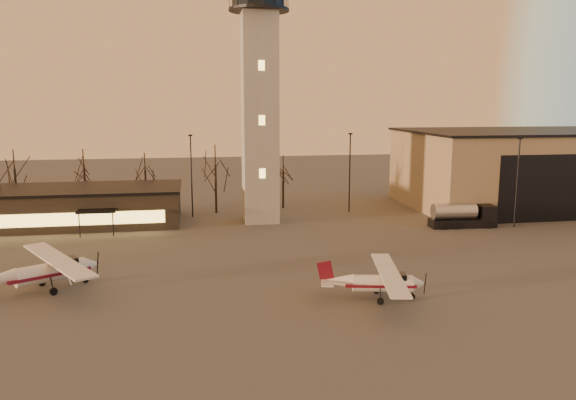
{
  "coord_description": "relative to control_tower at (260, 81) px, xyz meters",
  "views": [
    {
      "loc": [
        -7.72,
        -35.02,
        14.06
      ],
      "look_at": [
        0.42,
        13.0,
        5.5
      ],
      "focal_mm": 35.0,
      "sensor_mm": 36.0,
      "label": 1
    }
  ],
  "objects": [
    {
      "name": "light_poles",
      "position": [
        0.5,
        1.0,
        -10.92
      ],
      "size": [
        58.5,
        12.25,
        10.14
      ],
      "color": "black",
      "rests_on": "ground"
    },
    {
      "name": "fuel_truck",
      "position": [
        22.19,
        -6.93,
        -15.24
      ],
      "size": [
        7.53,
        2.77,
        2.75
      ],
      "rotation": [
        0.0,
        0.0,
        -0.05
      ],
      "color": "black",
      "rests_on": "ground"
    },
    {
      "name": "cessna_front",
      "position": [
        5.58,
        -28.04,
        -15.35
      ],
      "size": [
        8.24,
        10.37,
        2.85
      ],
      "rotation": [
        0.0,
        0.0,
        -0.2
      ],
      "color": "silver",
      "rests_on": "ground"
    },
    {
      "name": "control_tower",
      "position": [
        0.0,
        0.0,
        0.0
      ],
      "size": [
        6.8,
        6.8,
        32.6
      ],
      "color": "gray",
      "rests_on": "ground"
    },
    {
      "name": "terminal",
      "position": [
        -21.99,
        1.98,
        -14.17
      ],
      "size": [
        25.4,
        12.2,
        4.3
      ],
      "color": "black",
      "rests_on": "ground"
    },
    {
      "name": "cessna_rear",
      "position": [
        -18.44,
        -21.81,
        -15.18
      ],
      "size": [
        9.69,
        11.31,
        3.36
      ],
      "rotation": [
        0.0,
        0.0,
        0.53
      ],
      "color": "silver",
      "rests_on": "ground"
    },
    {
      "name": "ground",
      "position": [
        0.0,
        -30.0,
        -16.33
      ],
      "size": [
        220.0,
        220.0,
        0.0
      ],
      "primitive_type": "plane",
      "color": "#464440",
      "rests_on": "ground"
    },
    {
      "name": "hangar",
      "position": [
        36.0,
        3.98,
        -11.17
      ],
      "size": [
        30.6,
        20.6,
        10.3
      ],
      "color": "#958061",
      "rests_on": "ground"
    },
    {
      "name": "tree_row",
      "position": [
        -13.7,
        9.16,
        -10.39
      ],
      "size": [
        37.2,
        9.2,
        8.8
      ],
      "color": "black",
      "rests_on": "ground"
    }
  ]
}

